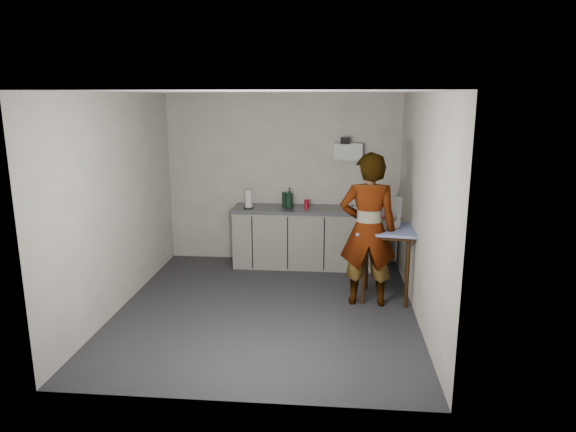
# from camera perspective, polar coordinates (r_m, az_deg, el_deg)

# --- Properties ---
(ground) EXTENTS (4.00, 4.00, 0.00)m
(ground) POSITION_cam_1_polar(r_m,az_deg,el_deg) (6.44, -2.38, -10.20)
(ground) COLOR #2D2D33
(ground) RESTS_ON ground
(wall_back) EXTENTS (3.60, 0.02, 2.60)m
(wall_back) POSITION_cam_1_polar(r_m,az_deg,el_deg) (7.99, -0.60, 4.13)
(wall_back) COLOR beige
(wall_back) RESTS_ON ground
(wall_right) EXTENTS (0.02, 4.00, 2.60)m
(wall_right) POSITION_cam_1_polar(r_m,az_deg,el_deg) (6.07, 14.49, 0.83)
(wall_right) COLOR beige
(wall_right) RESTS_ON ground
(wall_left) EXTENTS (0.02, 4.00, 2.60)m
(wall_left) POSITION_cam_1_polar(r_m,az_deg,el_deg) (6.53, -18.27, 1.42)
(wall_left) COLOR beige
(wall_left) RESTS_ON ground
(ceiling) EXTENTS (3.60, 4.00, 0.01)m
(ceiling) POSITION_cam_1_polar(r_m,az_deg,el_deg) (5.91, -2.62, 13.55)
(ceiling) COLOR white
(ceiling) RESTS_ON wall_back
(kitchen_counter) EXTENTS (2.24, 0.62, 0.91)m
(kitchen_counter) POSITION_cam_1_polar(r_m,az_deg,el_deg) (7.86, 2.11, -2.54)
(kitchen_counter) COLOR black
(kitchen_counter) RESTS_ON ground
(wall_shelf) EXTENTS (0.42, 0.18, 0.37)m
(wall_shelf) POSITION_cam_1_polar(r_m,az_deg,el_deg) (7.82, 6.70, 7.15)
(wall_shelf) COLOR white
(wall_shelf) RESTS_ON ground
(side_table) EXTENTS (0.82, 0.82, 0.94)m
(side_table) POSITION_cam_1_polar(r_m,az_deg,el_deg) (6.62, 10.99, -2.30)
(side_table) COLOR #331C0B
(side_table) RESTS_ON ground
(standing_man) EXTENTS (0.70, 0.47, 1.91)m
(standing_man) POSITION_cam_1_polar(r_m,az_deg,el_deg) (6.36, 8.88, -1.53)
(standing_man) COLOR #B2A593
(standing_man) RESTS_ON ground
(soap_bottle) EXTENTS (0.14, 0.14, 0.31)m
(soap_bottle) POSITION_cam_1_polar(r_m,az_deg,el_deg) (7.68, 0.14, 2.00)
(soap_bottle) COLOR black
(soap_bottle) RESTS_ON kitchen_counter
(soda_can) EXTENTS (0.07, 0.07, 0.14)m
(soda_can) POSITION_cam_1_polar(r_m,az_deg,el_deg) (7.70, 2.08, 1.34)
(soda_can) COLOR red
(soda_can) RESTS_ON kitchen_counter
(dark_bottle) EXTENTS (0.07, 0.07, 0.24)m
(dark_bottle) POSITION_cam_1_polar(r_m,az_deg,el_deg) (7.74, -0.41, 1.80)
(dark_bottle) COLOR black
(dark_bottle) RESTS_ON kitchen_counter
(paper_towel) EXTENTS (0.16, 0.16, 0.28)m
(paper_towel) POSITION_cam_1_polar(r_m,az_deg,el_deg) (7.72, -4.40, 1.83)
(paper_towel) COLOR black
(paper_towel) RESTS_ON kitchen_counter
(dish_rack) EXTENTS (0.37, 0.28, 0.26)m
(dish_rack) POSITION_cam_1_polar(r_m,az_deg,el_deg) (7.68, 8.01, 1.12)
(dish_rack) COLOR silver
(dish_rack) RESTS_ON kitchen_counter
(bakery_box) EXTENTS (0.36, 0.37, 0.38)m
(bakery_box) POSITION_cam_1_polar(r_m,az_deg,el_deg) (6.61, 11.01, -0.49)
(bakery_box) COLOR white
(bakery_box) RESTS_ON side_table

